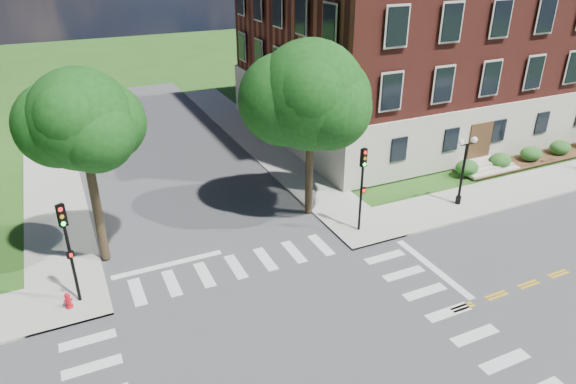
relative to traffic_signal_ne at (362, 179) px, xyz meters
name	(u,v)px	position (x,y,z in m)	size (l,w,h in m)	color
ground	(300,364)	(-7.38, -7.59, -3.19)	(160.00, 160.00, 0.00)	#284F16
road_ew	(300,364)	(-7.38, -7.59, -3.18)	(90.00, 12.00, 0.01)	#3D3D3F
road_ns	(300,364)	(-7.38, -7.59, -3.18)	(12.00, 90.00, 0.01)	#3D3D3F
sidewalk_ne	(395,159)	(7.99, 7.79, -3.13)	(34.00, 34.00, 0.12)	#9E9B93
crosswalk_east	(448,313)	(-0.18, -7.59, -3.19)	(2.20, 10.20, 0.02)	silver
stop_bar_east	(433,268)	(1.42, -4.59, -3.19)	(0.40, 5.50, 0.00)	silver
main_building	(442,23)	(16.61, 14.40, 5.15)	(30.60, 22.40, 16.50)	beige
shrub_row	(558,156)	(19.62, 3.21, -3.19)	(18.00, 2.00, 1.30)	#1C4E1A
tree_c	(81,120)	(-13.11, 2.99, 4.20)	(4.64, 4.64, 9.63)	#322719
tree_d	(311,96)	(-1.56, 3.10, 3.94)	(5.96, 5.96, 10.00)	#322719
traffic_signal_ne	(362,179)	(0.00, 0.00, 0.00)	(0.36, 0.41, 4.80)	black
traffic_signal_nw	(67,241)	(-14.61, -0.06, 0.00)	(0.38, 0.46, 4.80)	black
twin_lamp_west	(463,167)	(7.16, 0.14, -0.66)	(1.36, 0.36, 4.23)	black
fire_hydrant	(68,301)	(-15.08, -0.40, -2.72)	(0.35, 0.35, 0.75)	#B80E1A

